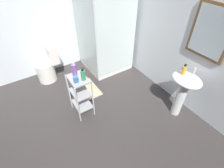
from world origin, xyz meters
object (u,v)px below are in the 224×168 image
(shower_stall, at_px, (104,51))
(pedestal_sink, at_px, (184,88))
(bath_mat, at_px, (87,89))
(hand_soap_bottle, at_px, (184,70))
(conditioner_bottle_purple, at_px, (74,69))
(rinse_cup, at_px, (76,79))
(storage_cart, at_px, (80,93))
(toilet, at_px, (47,67))
(body_wash_bottle_green, at_px, (83,75))

(shower_stall, distance_m, pedestal_sink, 1.88)
(bath_mat, bearing_deg, hand_soap_bottle, 37.93)
(conditioner_bottle_purple, bearing_deg, rinse_cup, -18.03)
(rinse_cup, relative_size, bath_mat, 0.15)
(conditioner_bottle_purple, bearing_deg, storage_cart, -1.17)
(toilet, relative_size, hand_soap_bottle, 4.53)
(shower_stall, xyz_separation_m, rinse_cup, (0.99, -1.05, 0.32))
(pedestal_sink, xyz_separation_m, rinse_cup, (-0.85, -1.39, 0.21))
(toilet, xyz_separation_m, hand_soap_bottle, (2.05, 1.51, 0.57))
(shower_stall, height_order, pedestal_sink, shower_stall)
(storage_cart, height_order, body_wash_bottle_green, body_wash_bottle_green)
(shower_stall, xyz_separation_m, body_wash_bottle_green, (1.01, -0.93, 0.36))
(storage_cart, relative_size, bath_mat, 1.23)
(rinse_cup, bearing_deg, conditioner_bottle_purple, 161.97)
(toilet, bearing_deg, storage_cart, 9.27)
(body_wash_bottle_green, bearing_deg, storage_cart, -140.20)
(toilet, height_order, body_wash_bottle_green, body_wash_bottle_green)
(body_wash_bottle_green, bearing_deg, toilet, -168.59)
(pedestal_sink, xyz_separation_m, hand_soap_bottle, (-0.08, -0.03, 0.30))
(pedestal_sink, relative_size, toilet, 1.07)
(shower_stall, distance_m, toilet, 1.24)
(pedestal_sink, relative_size, hand_soap_bottle, 4.82)
(hand_soap_bottle, xyz_separation_m, conditioner_bottle_purple, (-0.94, -1.31, -0.04))
(shower_stall, bearing_deg, pedestal_sink, 10.56)
(toilet, height_order, conditioner_bottle_purple, conditioner_bottle_purple)
(storage_cart, bearing_deg, toilet, -170.73)
(storage_cart, relative_size, conditioner_bottle_purple, 3.27)
(shower_stall, height_order, bath_mat, shower_stall)
(shower_stall, xyz_separation_m, bath_mat, (0.47, -0.69, -0.45))
(toilet, distance_m, hand_soap_bottle, 2.61)
(pedestal_sink, relative_size, storage_cart, 1.09)
(conditioner_bottle_purple, distance_m, rinse_cup, 0.18)
(conditioner_bottle_purple, xyz_separation_m, body_wash_bottle_green, (0.18, 0.06, -0.01))
(hand_soap_bottle, distance_m, body_wash_bottle_green, 1.46)
(storage_cart, height_order, rinse_cup, rinse_cup)
(toilet, height_order, hand_soap_bottle, hand_soap_bottle)
(storage_cart, bearing_deg, conditioner_bottle_purple, 178.83)
(pedestal_sink, height_order, conditioner_bottle_purple, conditioner_bottle_purple)
(toilet, bearing_deg, pedestal_sink, 35.82)
(hand_soap_bottle, relative_size, conditioner_bottle_purple, 0.74)
(bath_mat, bearing_deg, shower_stall, 124.13)
(storage_cart, distance_m, hand_soap_bottle, 1.62)
(pedestal_sink, distance_m, rinse_cup, 1.64)
(body_wash_bottle_green, height_order, rinse_cup, body_wash_bottle_green)
(conditioner_bottle_purple, relative_size, body_wash_bottle_green, 1.14)
(pedestal_sink, bearing_deg, bath_mat, -143.00)
(bath_mat, bearing_deg, pedestal_sink, 37.00)
(shower_stall, distance_m, storage_cart, 1.36)
(toilet, distance_m, bath_mat, 0.96)
(pedestal_sink, height_order, body_wash_bottle_green, body_wash_bottle_green)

